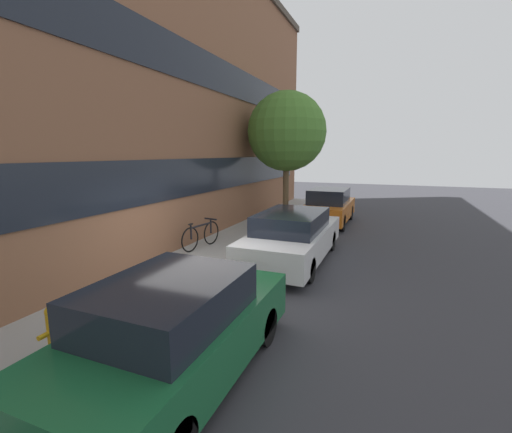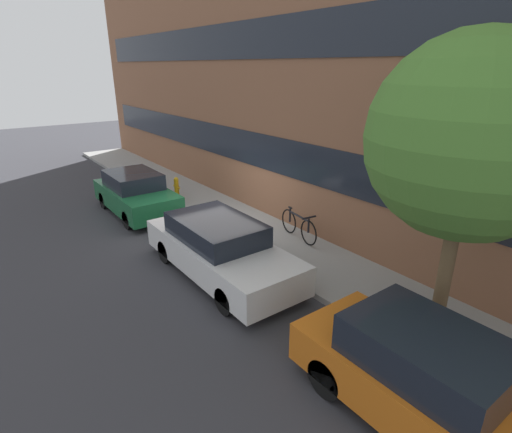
{
  "view_description": "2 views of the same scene",
  "coord_description": "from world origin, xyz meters",
  "px_view_note": "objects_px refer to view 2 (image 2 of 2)",
  "views": [
    {
      "loc": [
        -6.36,
        -3.49,
        2.89
      ],
      "look_at": [
        2.4,
        0.06,
        1.15
      ],
      "focal_mm": 24.0,
      "sensor_mm": 36.0,
      "label": 1
    },
    {
      "loc": [
        9.71,
        -5.48,
        4.75
      ],
      "look_at": [
        1.98,
        0.28,
        1.09
      ],
      "focal_mm": 28.0,
      "sensor_mm": 36.0,
      "label": 2
    }
  ],
  "objects_px": {
    "parked_car_green": "(136,194)",
    "bicycle": "(299,225)",
    "parked_car_white": "(220,248)",
    "fire_hydrant": "(177,187)",
    "street_tree": "(471,139)",
    "parked_car_orange": "(430,383)"
  },
  "relations": [
    {
      "from": "parked_car_orange",
      "to": "bicycle",
      "type": "xyz_separation_m",
      "value": [
        -5.61,
        2.73,
        -0.18
      ]
    },
    {
      "from": "parked_car_green",
      "to": "street_tree",
      "type": "bearing_deg",
      "value": 9.26
    },
    {
      "from": "parked_car_green",
      "to": "street_tree",
      "type": "relative_size",
      "value": 0.74
    },
    {
      "from": "parked_car_orange",
      "to": "fire_hydrant",
      "type": "height_order",
      "value": "parked_car_orange"
    },
    {
      "from": "fire_hydrant",
      "to": "bicycle",
      "type": "xyz_separation_m",
      "value": [
        5.55,
        1.04,
        0.02
      ]
    },
    {
      "from": "parked_car_green",
      "to": "fire_hydrant",
      "type": "height_order",
      "value": "parked_car_green"
    },
    {
      "from": "parked_car_green",
      "to": "bicycle",
      "type": "relative_size",
      "value": 2.27
    },
    {
      "from": "fire_hydrant",
      "to": "street_tree",
      "type": "distance_m",
      "value": 10.81
    },
    {
      "from": "parked_car_orange",
      "to": "street_tree",
      "type": "height_order",
      "value": "street_tree"
    },
    {
      "from": "parked_car_white",
      "to": "fire_hydrant",
      "type": "height_order",
      "value": "parked_car_white"
    },
    {
      "from": "parked_car_orange",
      "to": "bicycle",
      "type": "relative_size",
      "value": 2.37
    },
    {
      "from": "parked_car_white",
      "to": "fire_hydrant",
      "type": "distance_m",
      "value": 6.01
    },
    {
      "from": "parked_car_white",
      "to": "parked_car_orange",
      "type": "height_order",
      "value": "parked_car_orange"
    },
    {
      "from": "parked_car_white",
      "to": "parked_car_orange",
      "type": "relative_size",
      "value": 1.14
    },
    {
      "from": "parked_car_green",
      "to": "fire_hydrant",
      "type": "bearing_deg",
      "value": 103.11
    },
    {
      "from": "fire_hydrant",
      "to": "bicycle",
      "type": "relative_size",
      "value": 0.45
    },
    {
      "from": "fire_hydrant",
      "to": "street_tree",
      "type": "relative_size",
      "value": 0.15
    },
    {
      "from": "bicycle",
      "to": "parked_car_green",
      "type": "bearing_deg",
      "value": -144.03
    },
    {
      "from": "bicycle",
      "to": "parked_car_orange",
      "type": "bearing_deg",
      "value": -17.87
    },
    {
      "from": "parked_car_orange",
      "to": "fire_hydrant",
      "type": "distance_m",
      "value": 11.29
    },
    {
      "from": "parked_car_green",
      "to": "bicycle",
      "type": "xyz_separation_m",
      "value": [
        5.15,
        2.73,
        -0.14
      ]
    },
    {
      "from": "fire_hydrant",
      "to": "bicycle",
      "type": "height_order",
      "value": "bicycle"
    }
  ]
}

